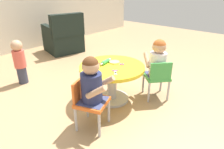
{
  "coord_description": "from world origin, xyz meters",
  "views": [
    {
      "loc": [
        -1.73,
        -1.51,
        1.41
      ],
      "look_at": [
        0.0,
        0.0,
        0.36
      ],
      "focal_mm": 32.21,
      "sensor_mm": 36.0,
      "label": 1
    }
  ],
  "objects_px": {
    "toddler_standing": "(20,61)",
    "seated_child_right": "(158,59)",
    "craft_scissors": "(115,72)",
    "child_chair_left": "(89,101)",
    "craft_table": "(112,75)",
    "rolling_pin": "(106,62)",
    "seated_child_left": "(92,82)",
    "child_chair_right": "(157,77)",
    "armchair_dark": "(64,38)"
  },
  "relations": [
    {
      "from": "child_chair_left",
      "to": "child_chair_right",
      "type": "relative_size",
      "value": 1.0
    },
    {
      "from": "child_chair_right",
      "to": "craft_scissors",
      "type": "bearing_deg",
      "value": 154.09
    },
    {
      "from": "seated_child_left",
      "to": "armchair_dark",
      "type": "xyz_separation_m",
      "value": [
        1.4,
        2.36,
        -0.22
      ]
    },
    {
      "from": "child_chair_right",
      "to": "rolling_pin",
      "type": "xyz_separation_m",
      "value": [
        -0.42,
        0.52,
        0.2
      ]
    },
    {
      "from": "seated_child_left",
      "to": "toddler_standing",
      "type": "height_order",
      "value": "seated_child_left"
    },
    {
      "from": "seated_child_left",
      "to": "seated_child_right",
      "type": "distance_m",
      "value": 1.0
    },
    {
      "from": "toddler_standing",
      "to": "craft_scissors",
      "type": "relative_size",
      "value": 5.06
    },
    {
      "from": "seated_child_right",
      "to": "child_chair_right",
      "type": "bearing_deg",
      "value": -131.09
    },
    {
      "from": "child_chair_right",
      "to": "rolling_pin",
      "type": "distance_m",
      "value": 0.69
    },
    {
      "from": "craft_scissors",
      "to": "armchair_dark",
      "type": "bearing_deg",
      "value": 67.09
    },
    {
      "from": "craft_table",
      "to": "child_chair_left",
      "type": "height_order",
      "value": "child_chair_left"
    },
    {
      "from": "craft_table",
      "to": "toddler_standing",
      "type": "bearing_deg",
      "value": 111.41
    },
    {
      "from": "child_chair_left",
      "to": "child_chair_right",
      "type": "bearing_deg",
      "value": -13.48
    },
    {
      "from": "seated_child_left",
      "to": "craft_scissors",
      "type": "distance_m",
      "value": 0.44
    },
    {
      "from": "toddler_standing",
      "to": "craft_scissors",
      "type": "xyz_separation_m",
      "value": [
        0.41,
        -1.5,
        0.12
      ]
    },
    {
      "from": "child_chair_left",
      "to": "armchair_dark",
      "type": "distance_m",
      "value": 2.72
    },
    {
      "from": "craft_table",
      "to": "seated_child_left",
      "type": "height_order",
      "value": "seated_child_left"
    },
    {
      "from": "rolling_pin",
      "to": "toddler_standing",
      "type": "bearing_deg",
      "value": 113.24
    },
    {
      "from": "child_chair_right",
      "to": "toddler_standing",
      "type": "distance_m",
      "value": 2.0
    },
    {
      "from": "child_chair_left",
      "to": "rolling_pin",
      "type": "relative_size",
      "value": 2.33
    },
    {
      "from": "armchair_dark",
      "to": "craft_scissors",
      "type": "bearing_deg",
      "value": -112.91
    },
    {
      "from": "child_chair_right",
      "to": "rolling_pin",
      "type": "height_order",
      "value": "child_chair_right"
    },
    {
      "from": "child_chair_left",
      "to": "armchair_dark",
      "type": "relative_size",
      "value": 0.63
    },
    {
      "from": "seated_child_left",
      "to": "seated_child_right",
      "type": "xyz_separation_m",
      "value": [
        0.99,
        -0.17,
        0.0
      ]
    },
    {
      "from": "seated_child_right",
      "to": "toddler_standing",
      "type": "relative_size",
      "value": 0.76
    },
    {
      "from": "child_chair_left",
      "to": "seated_child_right",
      "type": "xyz_separation_m",
      "value": [
        1.0,
        -0.2,
        0.23
      ]
    },
    {
      "from": "child_chair_left",
      "to": "craft_scissors",
      "type": "xyz_separation_m",
      "value": [
        0.44,
        0.03,
        0.18
      ]
    },
    {
      "from": "craft_table",
      "to": "craft_scissors",
      "type": "bearing_deg",
      "value": -128.02
    },
    {
      "from": "craft_table",
      "to": "seated_child_right",
      "type": "distance_m",
      "value": 0.61
    },
    {
      "from": "armchair_dark",
      "to": "seated_child_left",
      "type": "bearing_deg",
      "value": -120.64
    },
    {
      "from": "seated_child_left",
      "to": "child_chair_right",
      "type": "xyz_separation_m",
      "value": [
        0.96,
        -0.2,
        -0.23
      ]
    },
    {
      "from": "armchair_dark",
      "to": "rolling_pin",
      "type": "bearing_deg",
      "value": -112.64
    },
    {
      "from": "craft_table",
      "to": "craft_scissors",
      "type": "xyz_separation_m",
      "value": [
        -0.12,
        -0.15,
        0.13
      ]
    },
    {
      "from": "craft_table",
      "to": "seated_child_left",
      "type": "xyz_separation_m",
      "value": [
        -0.55,
        -0.21,
        0.18
      ]
    },
    {
      "from": "child_chair_left",
      "to": "craft_scissors",
      "type": "relative_size",
      "value": 4.03
    },
    {
      "from": "craft_table",
      "to": "craft_scissors",
      "type": "height_order",
      "value": "craft_scissors"
    },
    {
      "from": "craft_table",
      "to": "seated_child_right",
      "type": "height_order",
      "value": "seated_child_right"
    },
    {
      "from": "child_chair_right",
      "to": "rolling_pin",
      "type": "relative_size",
      "value": 2.33
    },
    {
      "from": "child_chair_left",
      "to": "seated_child_right",
      "type": "height_order",
      "value": "seated_child_right"
    },
    {
      "from": "craft_table",
      "to": "rolling_pin",
      "type": "bearing_deg",
      "value": 88.14
    },
    {
      "from": "seated_child_right",
      "to": "craft_scissors",
      "type": "distance_m",
      "value": 0.61
    },
    {
      "from": "toddler_standing",
      "to": "seated_child_right",
      "type": "bearing_deg",
      "value": -60.65
    },
    {
      "from": "seated_child_left",
      "to": "rolling_pin",
      "type": "distance_m",
      "value": 0.64
    },
    {
      "from": "craft_scissors",
      "to": "child_chair_right",
      "type": "bearing_deg",
      "value": -25.91
    },
    {
      "from": "child_chair_right",
      "to": "armchair_dark",
      "type": "height_order",
      "value": "armchair_dark"
    },
    {
      "from": "child_chair_left",
      "to": "child_chair_right",
      "type": "distance_m",
      "value": 1.01
    },
    {
      "from": "seated_child_right",
      "to": "rolling_pin",
      "type": "relative_size",
      "value": 2.22
    },
    {
      "from": "seated_child_right",
      "to": "craft_table",
      "type": "bearing_deg",
      "value": 139.41
    },
    {
      "from": "toddler_standing",
      "to": "rolling_pin",
      "type": "relative_size",
      "value": 2.92
    },
    {
      "from": "armchair_dark",
      "to": "toddler_standing",
      "type": "relative_size",
      "value": 1.27
    }
  ]
}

